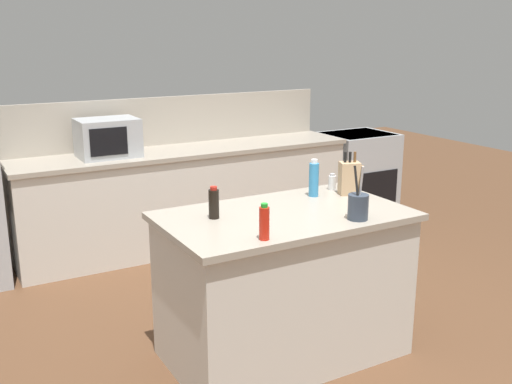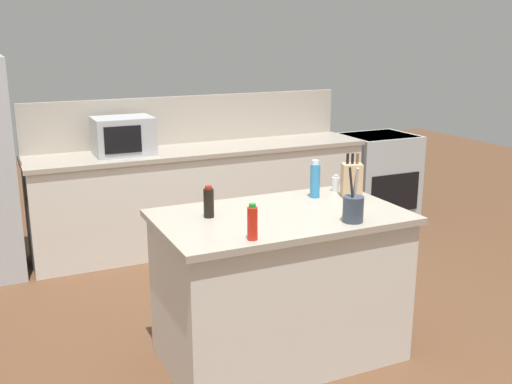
% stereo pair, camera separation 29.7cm
% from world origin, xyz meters
% --- Properties ---
extents(ground_plane, '(14.00, 14.00, 0.00)m').
position_xyz_m(ground_plane, '(0.00, 0.00, 0.00)').
color(ground_plane, brown).
extents(back_counter_run, '(3.23, 0.66, 0.94)m').
position_xyz_m(back_counter_run, '(0.30, 2.20, 0.47)').
color(back_counter_run, beige).
rests_on(back_counter_run, ground_plane).
extents(wall_backsplash, '(3.19, 0.03, 0.46)m').
position_xyz_m(wall_backsplash, '(0.30, 2.52, 1.17)').
color(wall_backsplash, '#B2A899').
rests_on(wall_backsplash, back_counter_run).
extents(kitchen_island, '(1.49, 0.89, 0.94)m').
position_xyz_m(kitchen_island, '(0.00, 0.00, 0.47)').
color(kitchen_island, beige).
rests_on(kitchen_island, ground_plane).
extents(range_oven, '(0.76, 0.65, 0.92)m').
position_xyz_m(range_oven, '(2.34, 2.20, 0.47)').
color(range_oven, '#ADB2B7').
rests_on(range_oven, ground_plane).
extents(microwave, '(0.51, 0.39, 0.33)m').
position_xyz_m(microwave, '(-0.44, 2.20, 1.11)').
color(microwave, '#ADB2B7').
rests_on(microwave, back_counter_run).
extents(knife_block, '(0.16, 0.14, 0.29)m').
position_xyz_m(knife_block, '(0.61, 0.16, 1.05)').
color(knife_block, tan).
rests_on(knife_block, kitchen_island).
extents(utensil_crock, '(0.12, 0.12, 0.32)m').
position_xyz_m(utensil_crock, '(0.30, -0.32, 1.02)').
color(utensil_crock, '#333D4C').
rests_on(utensil_crock, kitchen_island).
extents(salt_shaker, '(0.05, 0.05, 0.11)m').
position_xyz_m(salt_shaker, '(0.59, 0.31, 0.99)').
color(salt_shaker, silver).
rests_on(salt_shaker, kitchen_island).
extents(soy_sauce_bottle, '(0.06, 0.06, 0.19)m').
position_xyz_m(soy_sauce_bottle, '(-0.41, 0.12, 1.03)').
color(soy_sauce_bottle, black).
rests_on(soy_sauce_bottle, kitchen_island).
extents(dish_soap_bottle, '(0.07, 0.07, 0.25)m').
position_xyz_m(dish_soap_bottle, '(0.37, 0.23, 1.06)').
color(dish_soap_bottle, '#3384BC').
rests_on(dish_soap_bottle, kitchen_island).
extents(hot_sauce_bottle, '(0.06, 0.06, 0.20)m').
position_xyz_m(hot_sauce_bottle, '(-0.35, -0.35, 1.03)').
color(hot_sauce_bottle, red).
rests_on(hot_sauce_bottle, kitchen_island).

